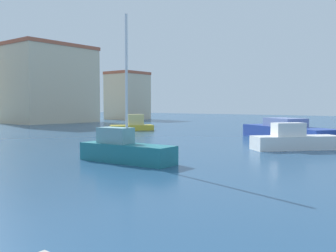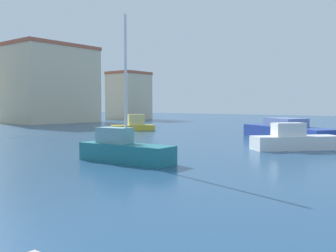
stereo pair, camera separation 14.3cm
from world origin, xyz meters
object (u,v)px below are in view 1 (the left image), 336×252
at_px(sailboat_teal_outer_mooring, 125,149).
at_px(motorboat_white_inner_mooring, 295,140).
at_px(motorboat_blue_distant_east, 287,131).
at_px(motorboat_yellow_behind_lamppost, 133,125).

distance_m(sailboat_teal_outer_mooring, motorboat_white_inner_mooring, 10.58).
bearing_deg(motorboat_blue_distant_east, sailboat_teal_outer_mooring, 174.86).
distance_m(sailboat_teal_outer_mooring, motorboat_yellow_behind_lamppost, 21.69).
bearing_deg(motorboat_blue_distant_east, motorboat_yellow_behind_lamppost, 90.01).
bearing_deg(sailboat_teal_outer_mooring, motorboat_white_inner_mooring, -24.08).
relative_size(motorboat_yellow_behind_lamppost, motorboat_blue_distant_east, 0.50).
bearing_deg(motorboat_white_inner_mooring, motorboat_blue_distant_east, 24.59).
height_order(motorboat_yellow_behind_lamppost, motorboat_blue_distant_east, motorboat_yellow_behind_lamppost).
height_order(motorboat_yellow_behind_lamppost, motorboat_white_inner_mooring, motorboat_yellow_behind_lamppost).
relative_size(motorboat_yellow_behind_lamppost, motorboat_white_inner_mooring, 0.90).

